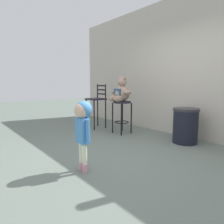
# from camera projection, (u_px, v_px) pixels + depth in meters

# --- Properties ---
(ground_plane) EXTENTS (24.00, 24.00, 0.00)m
(ground_plane) POSITION_uv_depth(u_px,v_px,m) (122.00, 157.00, 3.28)
(ground_plane) COLOR slate
(building_wall) EXTENTS (7.78, 0.30, 3.08)m
(building_wall) POSITION_uv_depth(u_px,v_px,m) (194.00, 66.00, 4.37)
(building_wall) COLOR #BFB5A7
(building_wall) RESTS_ON ground_plane
(bar_stool_with_teddy) EXTENTS (0.42, 0.42, 0.76)m
(bar_stool_with_teddy) POSITION_uv_depth(u_px,v_px,m) (122.00, 110.00, 4.76)
(bar_stool_with_teddy) COLOR #221C2B
(bar_stool_with_teddy) RESTS_ON ground_plane
(teddy_bear) EXTENTS (0.56, 0.50, 0.57)m
(teddy_bear) POSITION_uv_depth(u_px,v_px,m) (121.00, 92.00, 4.68)
(teddy_bear) COLOR tan
(teddy_bear) RESTS_ON bar_stool_with_teddy
(child_walking) EXTENTS (0.30, 0.24, 0.95)m
(child_walking) POSITION_uv_depth(u_px,v_px,m) (83.00, 121.00, 2.65)
(child_walking) COLOR #CE8E9D
(child_walking) RESTS_ON ground_plane
(trash_bin) EXTENTS (0.51, 0.51, 0.69)m
(trash_bin) POSITION_uv_depth(u_px,v_px,m) (185.00, 126.00, 4.00)
(trash_bin) COLOR black
(trash_bin) RESTS_ON ground_plane
(bar_chair_empty) EXTENTS (0.43, 0.43, 1.16)m
(bar_chair_empty) POSITION_uv_depth(u_px,v_px,m) (97.00, 102.00, 5.32)
(bar_chair_empty) COLOR #221C2B
(bar_chair_empty) RESTS_ON ground_plane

